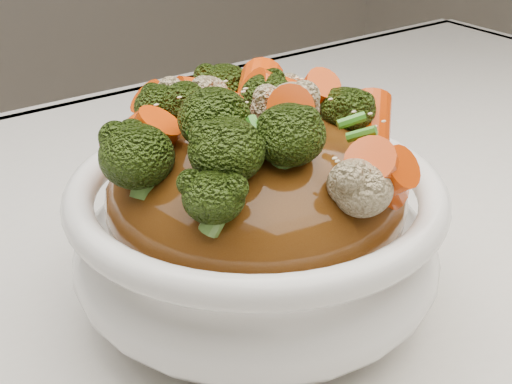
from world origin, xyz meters
TOP-DOWN VIEW (x-y plane):
  - tablecloth at (0.00, 0.00)m, footprint 1.20×0.80m
  - bowl at (-0.06, -0.01)m, footprint 0.25×0.25m
  - sauce_base at (-0.06, -0.01)m, footprint 0.20×0.20m
  - carrots at (-0.06, -0.01)m, footprint 0.20×0.20m
  - broccoli at (-0.06, -0.01)m, footprint 0.20×0.20m
  - cauliflower at (-0.06, -0.01)m, footprint 0.20×0.20m
  - scallions at (-0.06, -0.01)m, footprint 0.15×0.15m
  - sesame_seeds at (-0.06, -0.01)m, footprint 0.18×0.18m

SIDE VIEW (x-z plane):
  - tablecloth at x=0.00m, z-range 0.71..0.75m
  - bowl at x=-0.06m, z-range 0.75..0.84m
  - sauce_base at x=-0.06m, z-range 0.78..0.87m
  - cauliflower at x=-0.06m, z-range 0.87..0.91m
  - broccoli at x=-0.06m, z-range 0.87..0.91m
  - carrots at x=-0.06m, z-range 0.86..0.92m
  - scallions at x=-0.06m, z-range 0.88..0.90m
  - sesame_seeds at x=-0.06m, z-range 0.89..0.89m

